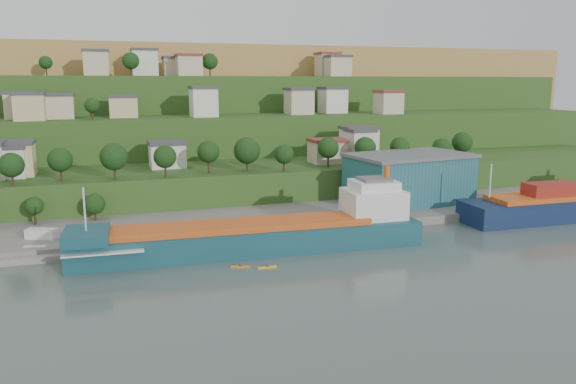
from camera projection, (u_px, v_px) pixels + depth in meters
name	position (u px, v px, depth m)	size (l,w,h in m)	color
ground	(302.00, 259.00, 106.28)	(500.00, 500.00, 0.00)	#43514A
quay	(340.00, 218.00, 138.56)	(220.00, 26.00, 4.00)	slate
pebble_beach	(0.00, 254.00, 109.61)	(40.00, 18.00, 2.40)	slate
hillside	(180.00, 153.00, 263.20)	(360.00, 210.69, 96.00)	#284719
cargo_ship_near	(262.00, 237.00, 111.49)	(69.55, 14.58, 17.75)	#143F4C
warehouse	(409.00, 178.00, 146.19)	(33.19, 22.84, 12.80)	#1F525F
caravan	(42.00, 236.00, 113.08)	(5.98, 2.49, 2.79)	white
dinghy	(35.00, 248.00, 107.88)	(4.11, 1.54, 0.82)	silver
kayak_orange	(241.00, 266.00, 101.71)	(3.61, 1.66, 0.90)	orange
kayak_yellow	(267.00, 267.00, 101.37)	(3.57, 0.85, 0.89)	yellow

